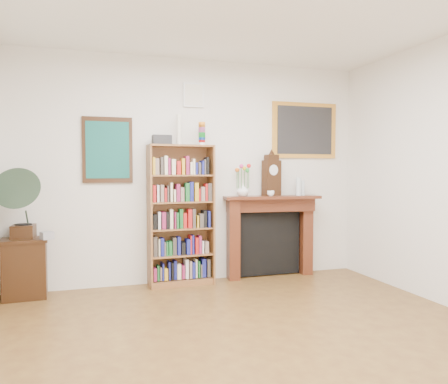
# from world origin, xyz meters

# --- Properties ---
(room) EXTENTS (4.51, 5.01, 2.81)m
(room) POSITION_xyz_m (0.00, 0.00, 1.40)
(room) COLOR #543319
(room) RESTS_ON ground
(teal_poster) EXTENTS (0.58, 0.04, 0.78)m
(teal_poster) POSITION_xyz_m (-1.05, 2.48, 1.65)
(teal_poster) COLOR black
(teal_poster) RESTS_ON back_wall
(small_picture) EXTENTS (0.26, 0.04, 0.30)m
(small_picture) POSITION_xyz_m (0.00, 2.48, 2.35)
(small_picture) COLOR white
(small_picture) RESTS_ON back_wall
(gilt_painting) EXTENTS (0.95, 0.04, 0.75)m
(gilt_painting) POSITION_xyz_m (1.55, 2.48, 1.95)
(gilt_painting) COLOR gold
(gilt_painting) RESTS_ON back_wall
(bookshelf) EXTENTS (0.80, 0.31, 1.98)m
(bookshelf) POSITION_xyz_m (-0.20, 2.34, 0.96)
(bookshelf) COLOR brown
(bookshelf) RESTS_ON floor
(side_cabinet) EXTENTS (0.50, 0.37, 0.66)m
(side_cabinet) POSITION_xyz_m (-1.96, 2.30, 0.33)
(side_cabinet) COLOR black
(side_cabinet) RESTS_ON floor
(fireplace) EXTENTS (1.29, 0.41, 1.07)m
(fireplace) POSITION_xyz_m (1.01, 2.40, 0.63)
(fireplace) COLOR #431E0F
(fireplace) RESTS_ON floor
(gramophone) EXTENTS (0.51, 0.62, 0.78)m
(gramophone) POSITION_xyz_m (-1.97, 2.23, 1.10)
(gramophone) COLOR black
(gramophone) RESTS_ON side_cabinet
(cd_stack) EXTENTS (0.16, 0.16, 0.08)m
(cd_stack) POSITION_xyz_m (-1.71, 2.18, 0.70)
(cd_stack) COLOR #BABAC7
(cd_stack) RESTS_ON side_cabinet
(mantel_clock) EXTENTS (0.26, 0.18, 0.54)m
(mantel_clock) POSITION_xyz_m (1.03, 2.39, 1.33)
(mantel_clock) COLOR black
(mantel_clock) RESTS_ON fireplace
(flower_vase) EXTENTS (0.17, 0.17, 0.16)m
(flower_vase) POSITION_xyz_m (0.62, 2.37, 1.15)
(flower_vase) COLOR white
(flower_vase) RESTS_ON fireplace
(teacup) EXTENTS (0.11, 0.11, 0.07)m
(teacup) POSITION_xyz_m (0.97, 2.29, 1.11)
(teacup) COLOR white
(teacup) RESTS_ON fireplace
(bottle_left) EXTENTS (0.07, 0.07, 0.24)m
(bottle_left) POSITION_xyz_m (1.38, 2.32, 1.19)
(bottle_left) COLOR silver
(bottle_left) RESTS_ON fireplace
(bottle_right) EXTENTS (0.06, 0.06, 0.20)m
(bottle_right) POSITION_xyz_m (1.47, 2.36, 1.17)
(bottle_right) COLOR silver
(bottle_right) RESTS_ON fireplace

